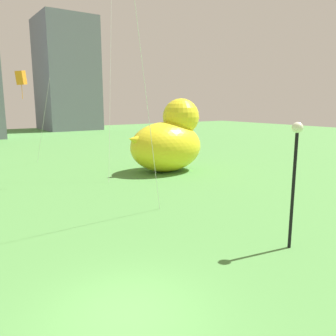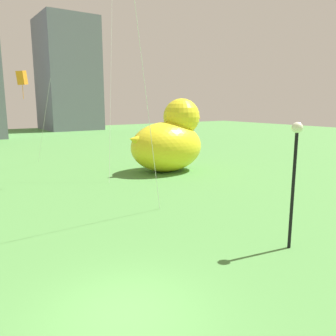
{
  "view_description": "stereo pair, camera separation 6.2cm",
  "coord_description": "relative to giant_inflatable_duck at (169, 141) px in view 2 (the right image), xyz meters",
  "views": [
    {
      "loc": [
        -3.65,
        -7.18,
        5.35
      ],
      "look_at": [
        5.31,
        5.76,
        2.35
      ],
      "focal_mm": 36.56,
      "sensor_mm": 36.0,
      "label": 1
    },
    {
      "loc": [
        -3.6,
        -7.21,
        5.35
      ],
      "look_at": [
        5.31,
        5.76,
        2.35
      ],
      "focal_mm": 36.56,
      "sensor_mm": 36.0,
      "label": 2
    }
  ],
  "objects": [
    {
      "name": "kite_orange",
      "position": [
        -8.86,
        8.3,
        4.9
      ],
      "size": [
        2.42,
        3.22,
        7.96
      ],
      "color": "silver",
      "rests_on": "ground"
    },
    {
      "name": "giant_inflatable_duck",
      "position": [
        0.0,
        0.0,
        0.0
      ],
      "size": [
        6.89,
        4.42,
        5.71
      ],
      "color": "yellow",
      "rests_on": "ground"
    },
    {
      "name": "lamppost",
      "position": [
        -4.72,
        -14.75,
        0.88
      ],
      "size": [
        0.39,
        0.39,
        4.7
      ],
      "color": "black",
      "rests_on": "ground"
    },
    {
      "name": "ground_plane",
      "position": [
        -11.7,
        -14.9,
        -2.43
      ],
      "size": [
        140.0,
        140.0,
        0.0
      ],
      "primitive_type": "plane",
      "color": "#4E8942"
    }
  ]
}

